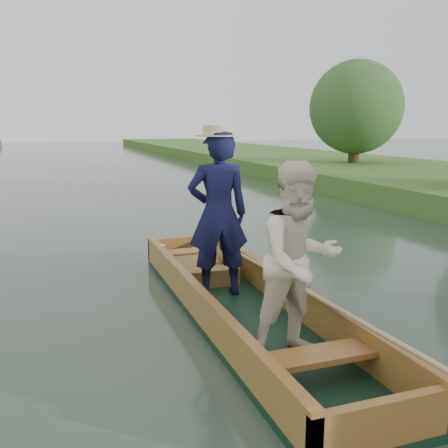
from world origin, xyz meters
name	(u,v)px	position (x,y,z in m)	size (l,w,h in m)	color
ground	(242,319)	(0.00, 0.00, 0.00)	(120.00, 120.00, 0.00)	#283D30
trees_far	(228,108)	(3.34, 9.67, 2.59)	(23.07, 12.78, 4.62)	#47331E
punt	(248,262)	(0.01, -0.13, 0.68)	(1.12, 5.07, 2.07)	black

